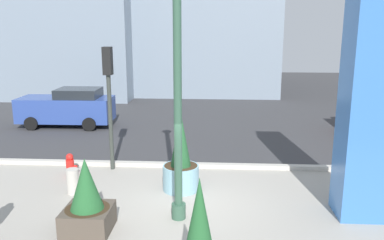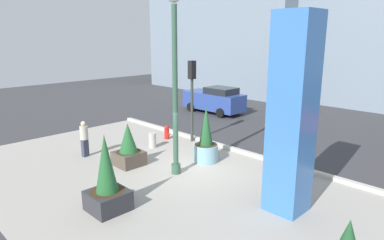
{
  "view_description": "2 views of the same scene",
  "coord_description": "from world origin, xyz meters",
  "views": [
    {
      "loc": [
        0.72,
        -10.04,
        4.75
      ],
      "look_at": [
        0.04,
        0.79,
        2.24
      ],
      "focal_mm": 37.47,
      "sensor_mm": 36.0,
      "label": 1
    },
    {
      "loc": [
        9.29,
        -9.23,
        5.33
      ],
      "look_at": [
        -0.69,
        0.68,
        1.88
      ],
      "focal_mm": 32.09,
      "sensor_mm": 36.0,
      "label": 2
    }
  ],
  "objects": [
    {
      "name": "potted_plant_near_left",
      "position": [
        -2.3,
        -1.48,
        0.76
      ],
      "size": [
        1.11,
        1.11,
        1.83
      ],
      "color": "#4C4238",
      "rests_on": "ground_plane"
    },
    {
      "name": "car_curb_east",
      "position": [
        -6.56,
        8.77,
        0.94
      ],
      "size": [
        4.51,
        2.03,
        1.87
      ],
      "color": "#2D4793",
      "rests_on": "ground_plane"
    },
    {
      "name": "potted_plant_near_right",
      "position": [
        -0.32,
        1.16,
        0.87
      ],
      "size": [
        1.07,
        1.07,
        2.43
      ],
      "color": "#7AA8B7",
      "rests_on": "ground_plane"
    },
    {
      "name": "art_pillar_blue",
      "position": [
        4.38,
        -0.18,
        3.02
      ],
      "size": [
        1.12,
        1.12,
        6.05
      ],
      "primitive_type": "cube",
      "color": "#3870BC",
      "rests_on": "ground_plane"
    },
    {
      "name": "ground_plane",
      "position": [
        0.0,
        4.0,
        0.0
      ],
      "size": [
        60.0,
        60.0,
        0.0
      ],
      "primitive_type": "plane",
      "color": "#38383A"
    },
    {
      "name": "traffic_light_corner",
      "position": [
        -2.83,
        2.81,
        2.82
      ],
      "size": [
        0.28,
        0.42,
        4.15
      ],
      "color": "#333833",
      "rests_on": "ground_plane"
    },
    {
      "name": "lamp_post",
      "position": [
        -0.21,
        -0.69,
        3.3
      ],
      "size": [
        0.44,
        0.44,
        6.76
      ],
      "color": "#335642",
      "rests_on": "ground_plane"
    },
    {
      "name": "curb_strip",
      "position": [
        0.0,
        3.12,
        0.08
      ],
      "size": [
        18.0,
        0.24,
        0.16
      ],
      "primitive_type": "cube",
      "color": "#B7B2A8",
      "rests_on": "ground_plane"
    },
    {
      "name": "concrete_bollard",
      "position": [
        -3.44,
        0.69,
        0.38
      ],
      "size": [
        0.36,
        0.36,
        0.75
      ],
      "primitive_type": "cylinder",
      "color": "#B2ADA3",
      "rests_on": "ground_plane"
    },
    {
      "name": "fire_hydrant",
      "position": [
        -4.05,
        2.13,
        0.37
      ],
      "size": [
        0.36,
        0.26,
        0.75
      ],
      "color": "red",
      "rests_on": "ground_plane"
    }
  ]
}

